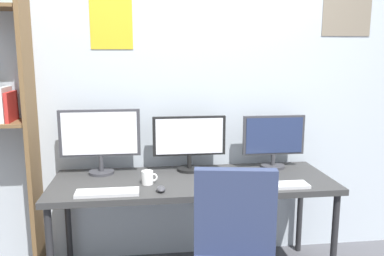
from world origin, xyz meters
name	(u,v)px	position (x,y,z in m)	size (l,w,h in m)	color
wall_back	(186,92)	(0.00, 1.02, 1.30)	(4.32, 0.11, 2.60)	silver
desk	(193,187)	(0.00, 0.60, 0.69)	(1.92, 0.68, 0.74)	#333333
monitor_left	(100,137)	(-0.64, 0.81, 1.01)	(0.57, 0.18, 0.47)	#38383D
monitor_center	(189,140)	(0.00, 0.81, 0.97)	(0.53, 0.18, 0.41)	black
monitor_right	(274,139)	(0.64, 0.81, 0.96)	(0.47, 0.18, 0.40)	#38383D
keyboard_left	(107,193)	(-0.56, 0.37, 0.75)	(0.39, 0.13, 0.02)	silver
keyboard_right	(283,185)	(0.56, 0.37, 0.75)	(0.33, 0.13, 0.02)	silver
mouse_left_side	(222,182)	(0.18, 0.46, 0.76)	(0.06, 0.10, 0.03)	silver
mouse_right_side	(161,189)	(-0.23, 0.38, 0.76)	(0.06, 0.10, 0.03)	#38383D
coffee_mug	(148,177)	(-0.31, 0.53, 0.79)	(0.11, 0.08, 0.09)	white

